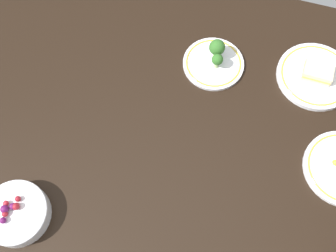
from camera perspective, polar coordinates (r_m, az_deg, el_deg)
dining_table at (r=112.39cm, az=-0.00°, el=-0.82°), size 138.46×112.97×4.00cm
bowl_berries at (r=107.82cm, az=-21.08°, el=-11.69°), size 16.43×16.43×6.28cm
plate_sandwich at (r=124.94cm, az=20.56°, el=6.87°), size 22.69×22.69×4.71cm
plate_broccoli at (r=120.05cm, az=6.70°, el=9.39°), size 18.32×18.32×7.76cm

